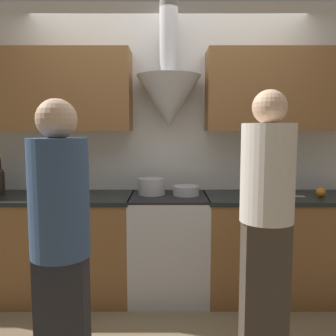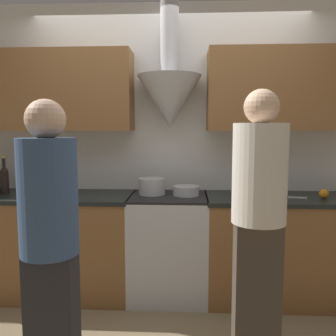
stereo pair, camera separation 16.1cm
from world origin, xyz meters
The scene contains 12 objects.
ground_plane centered at (0.00, 0.00, 0.00)m, with size 12.00×12.00×0.00m, color #847051.
wall_back centered at (-0.05, 0.61, 1.49)m, with size 8.40×0.56×2.60m.
counter_left centered at (-1.12, 0.35, 0.45)m, with size 1.60×0.62×0.89m.
counter_right centered at (0.98, 0.35, 0.45)m, with size 1.32×0.62×0.89m.
stove_range centered at (0.00, 0.35, 0.45)m, with size 0.66×0.60×0.89m.
wine_bottle_4 centered at (-1.45, 0.35, 1.03)m, with size 0.07×0.07×0.34m.
stock_pot centered at (-0.15, 0.40, 0.97)m, with size 0.23×0.23×0.14m.
mixing_bowl centered at (0.15, 0.36, 0.93)m, with size 0.22×0.22×0.08m.
orange_fruit centered at (1.29, 0.29, 0.93)m, with size 0.08×0.08×0.08m.
chefs_knife centered at (1.03, 0.30, 0.90)m, with size 0.24×0.07×0.01m.
person_foreground_left centered at (-0.56, -0.89, 0.90)m, with size 0.30×0.30×1.61m.
person_foreground_right centered at (0.57, -0.64, 0.94)m, with size 0.31×0.31×1.69m.
Camera 2 is at (0.16, -2.66, 1.46)m, focal length 38.00 mm.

